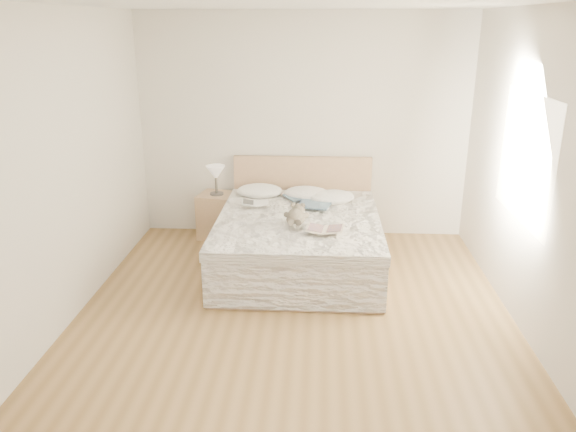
% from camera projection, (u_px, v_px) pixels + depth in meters
% --- Properties ---
extents(floor, '(4.00, 4.50, 0.00)m').
position_uv_depth(floor, '(293.00, 318.00, 5.13)').
color(floor, brown).
rests_on(floor, ground).
extents(ceiling, '(4.00, 4.50, 0.00)m').
position_uv_depth(ceiling, '(294.00, 2.00, 4.25)').
color(ceiling, silver).
rests_on(ceiling, ground).
extents(wall_back, '(4.00, 0.02, 2.70)m').
position_uv_depth(wall_back, '(303.00, 127.00, 6.81)').
color(wall_back, silver).
rests_on(wall_back, ground).
extents(wall_front, '(4.00, 0.02, 2.70)m').
position_uv_depth(wall_front, '(270.00, 301.00, 2.57)').
color(wall_front, silver).
rests_on(wall_front, ground).
extents(wall_left, '(0.02, 4.50, 2.70)m').
position_uv_depth(wall_left, '(61.00, 171.00, 4.80)').
color(wall_left, silver).
rests_on(wall_left, ground).
extents(wall_right, '(0.02, 4.50, 2.70)m').
position_uv_depth(wall_right, '(538.00, 179.00, 4.58)').
color(wall_right, silver).
rests_on(wall_right, ground).
extents(window, '(0.02, 1.30, 1.10)m').
position_uv_depth(window, '(526.00, 158.00, 4.83)').
color(window, white).
rests_on(window, wall_right).
extents(bed, '(1.72, 2.14, 1.00)m').
position_uv_depth(bed, '(299.00, 239.00, 6.16)').
color(bed, tan).
rests_on(bed, floor).
extents(nightstand, '(0.52, 0.48, 0.56)m').
position_uv_depth(nightstand, '(219.00, 216.00, 6.98)').
color(nightstand, tan).
rests_on(nightstand, floor).
extents(table_lamp, '(0.28, 0.28, 0.36)m').
position_uv_depth(table_lamp, '(216.00, 174.00, 6.78)').
color(table_lamp, '#4B4641').
rests_on(table_lamp, nightstand).
extents(pillow_left, '(0.56, 0.39, 0.16)m').
position_uv_depth(pillow_left, '(260.00, 191.00, 6.73)').
color(pillow_left, white).
rests_on(pillow_left, bed).
extents(pillow_middle, '(0.64, 0.51, 0.17)m').
position_uv_depth(pillow_middle, '(308.00, 194.00, 6.62)').
color(pillow_middle, white).
rests_on(pillow_middle, bed).
extents(pillow_right, '(0.61, 0.50, 0.16)m').
position_uv_depth(pillow_right, '(332.00, 197.00, 6.49)').
color(pillow_right, white).
rests_on(pillow_right, bed).
extents(blouse, '(0.67, 0.69, 0.02)m').
position_uv_depth(blouse, '(317.00, 202.00, 6.36)').
color(blouse, '#3F586D').
rests_on(blouse, bed).
extents(photo_book, '(0.33, 0.25, 0.02)m').
position_uv_depth(photo_book, '(255.00, 203.00, 6.30)').
color(photo_book, white).
rests_on(photo_book, bed).
extents(childrens_book, '(0.40, 0.30, 0.02)m').
position_uv_depth(childrens_book, '(325.00, 230.00, 5.51)').
color(childrens_book, beige).
rests_on(childrens_book, bed).
extents(teddy_bear, '(0.23, 0.32, 0.17)m').
position_uv_depth(teddy_bear, '(295.00, 221.00, 5.68)').
color(teddy_bear, '#61594C').
rests_on(teddy_bear, bed).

